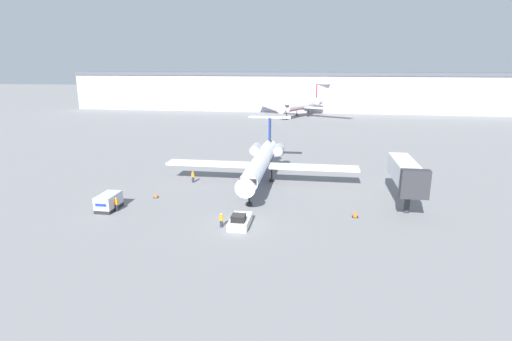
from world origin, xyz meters
TOP-DOWN VIEW (x-y plane):
  - ground_plane at (0.00, 0.00)m, footprint 600.00×600.00m
  - terminal_building at (0.00, 120.00)m, footprint 180.00×16.80m
  - airplane_main at (-0.08, 17.95)m, footprint 29.71×26.57m
  - pushback_tug at (0.09, 0.31)m, footprint 2.18×4.30m
  - luggage_cart at (-17.34, 2.87)m, footprint 2.08×3.72m
  - worker_near_tug at (-1.91, -0.48)m, footprint 0.40×0.24m
  - worker_by_wing at (-10.47, 16.06)m, footprint 0.40×0.25m
  - worker_on_apron at (-16.09, 2.45)m, footprint 0.40×0.25m
  - traffic_cone_left at (-13.30, 8.21)m, footprint 0.63×0.63m
  - traffic_cone_right at (13.30, 5.06)m, footprint 0.72×0.72m
  - airplane_parked_far_left at (2.37, 101.29)m, footprint 34.32×27.91m
  - jet_bridge at (19.70, 9.86)m, footprint 3.20×11.84m

SIDE VIEW (x-z plane):
  - ground_plane at x=0.00m, z-range 0.00..0.00m
  - traffic_cone_left at x=-13.30m, z-range -0.02..0.69m
  - traffic_cone_right at x=13.30m, z-range -0.02..0.76m
  - pushback_tug at x=0.09m, z-range -0.23..1.38m
  - worker_near_tug at x=-1.91m, z-range 0.03..1.71m
  - worker_on_apron at x=-16.09m, z-range 0.05..1.84m
  - worker_by_wing at x=-10.47m, z-range 0.05..1.86m
  - luggage_cart at x=-17.34m, z-range 0.00..2.02m
  - airplane_main at x=-0.08m, z-range -1.12..7.70m
  - airplane_parked_far_left at x=2.37m, z-range -1.40..9.59m
  - jet_bridge at x=19.70m, z-range 1.35..7.54m
  - terminal_building at x=0.00m, z-range 0.03..14.91m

